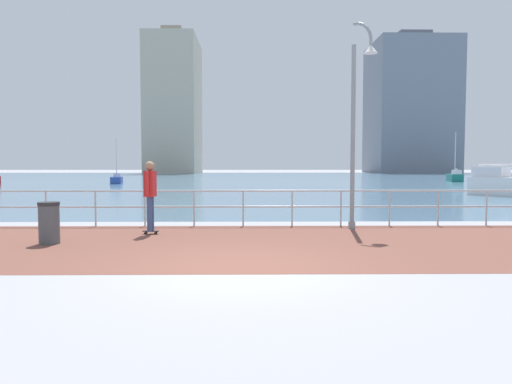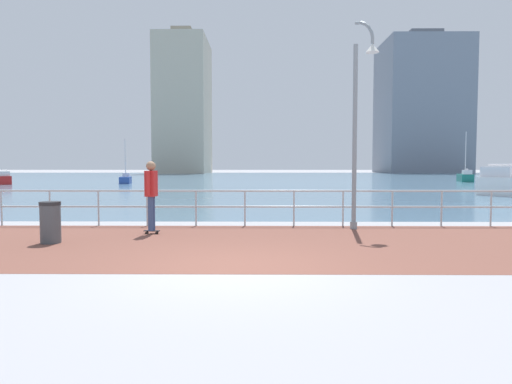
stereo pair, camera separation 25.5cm
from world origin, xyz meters
TOP-DOWN VIEW (x-y plane):
  - ground at (0.00, 40.00)m, footprint 220.00×220.00m
  - brick_paving at (0.00, 2.39)m, footprint 28.00×5.84m
  - harbor_water at (0.00, 50.31)m, footprint 180.00×88.00m
  - waterfront_railing at (-0.00, 5.31)m, footprint 25.25×0.06m
  - lamppost at (3.08, 4.58)m, footprint 0.62×0.70m
  - skateboarder at (-2.31, 3.76)m, footprint 0.41×0.56m
  - trash_bin at (-4.24, 2.38)m, footprint 0.46×0.46m
  - sailboat_teal at (-12.23, 35.24)m, footprint 1.48×3.08m
  - sailboat_white at (21.57, 39.88)m, footprint 2.04×3.84m
  - tower_glass at (-15.54, 88.60)m, footprint 10.09×15.60m
  - tower_concrete at (35.88, 94.94)m, footprint 17.24×16.17m

SIDE VIEW (x-z plane):
  - ground at x=0.00m, z-range 0.00..0.00m
  - harbor_water at x=0.00m, z-range 0.00..0.00m
  - brick_paving at x=0.00m, z-range 0.00..0.01m
  - sailboat_teal at x=-12.23m, z-range -1.68..2.48m
  - trash_bin at x=-4.24m, z-range 0.00..0.93m
  - sailboat_white at x=21.57m, z-range -2.08..3.07m
  - waterfront_railing at x=0.00m, z-range 0.20..1.23m
  - skateboarder at x=-2.31m, z-range 0.19..2.03m
  - lamppost at x=3.08m, z-range 0.29..5.84m
  - tower_glass at x=-15.54m, z-range -0.83..28.62m
  - tower_concrete at x=35.88m, z-range -0.83..29.76m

